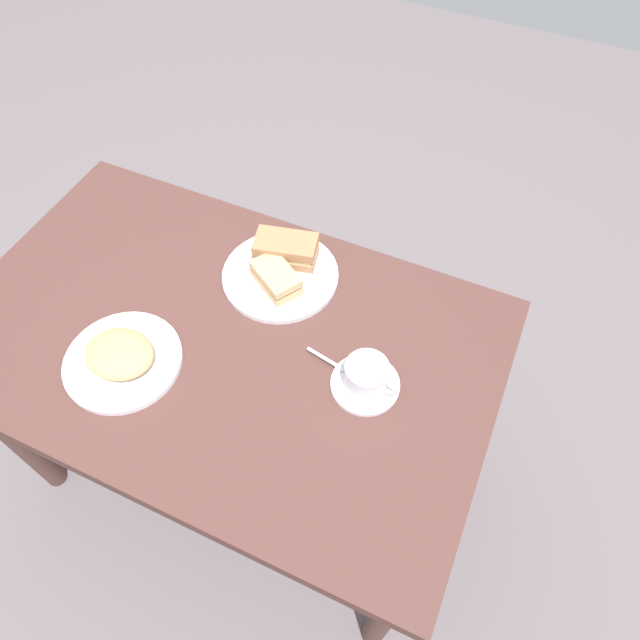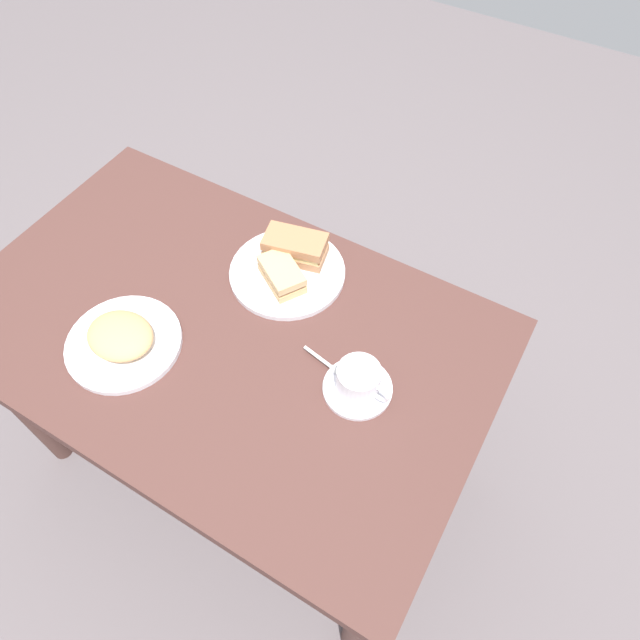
# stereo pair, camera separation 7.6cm
# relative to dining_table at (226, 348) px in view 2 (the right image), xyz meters

# --- Properties ---
(ground_plane) EXTENTS (6.00, 6.00, 0.00)m
(ground_plane) POSITION_rel_dining_table_xyz_m (0.00, 0.00, -0.63)
(ground_plane) COLOR #675D5F
(dining_table) EXTENTS (1.19, 0.74, 0.71)m
(dining_table) POSITION_rel_dining_table_xyz_m (0.00, 0.00, 0.00)
(dining_table) COLOR #51312B
(dining_table) RESTS_ON ground_plane
(sandwich_plate) EXTENTS (0.27, 0.27, 0.01)m
(sandwich_plate) POSITION_rel_dining_table_xyz_m (-0.04, -0.20, 0.09)
(sandwich_plate) COLOR white
(sandwich_plate) RESTS_ON dining_table
(sandwich_front) EXTENTS (0.14, 0.12, 0.05)m
(sandwich_front) POSITION_rel_dining_table_xyz_m (-0.05, -0.17, 0.12)
(sandwich_front) COLOR tan
(sandwich_front) RESTS_ON sandwich_plate
(sandwich_back) EXTENTS (0.16, 0.11, 0.06)m
(sandwich_back) POSITION_rel_dining_table_xyz_m (-0.04, -0.25, 0.13)
(sandwich_back) COLOR #AD7A54
(sandwich_back) RESTS_ON sandwich_plate
(coffee_saucer) EXTENTS (0.14, 0.14, 0.01)m
(coffee_saucer) POSITION_rel_dining_table_xyz_m (-0.33, -0.02, 0.09)
(coffee_saucer) COLOR white
(coffee_saucer) RESTS_ON dining_table
(coffee_cup) EXTENTS (0.12, 0.09, 0.06)m
(coffee_cup) POSITION_rel_dining_table_xyz_m (-0.33, -0.02, 0.13)
(coffee_cup) COLOR white
(coffee_cup) RESTS_ON coffee_saucer
(spoon) EXTENTS (0.10, 0.03, 0.01)m
(spoon) POSITION_rel_dining_table_xyz_m (-0.25, -0.03, 0.10)
(spoon) COLOR silver
(spoon) RESTS_ON coffee_saucer
(side_plate) EXTENTS (0.25, 0.25, 0.01)m
(side_plate) POSITION_rel_dining_table_xyz_m (0.15, 0.14, 0.09)
(side_plate) COLOR white
(side_plate) RESTS_ON dining_table
(side_food_pile) EXTENTS (0.15, 0.12, 0.04)m
(side_food_pile) POSITION_rel_dining_table_xyz_m (0.15, 0.14, 0.12)
(side_food_pile) COLOR tan
(side_food_pile) RESTS_ON side_plate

